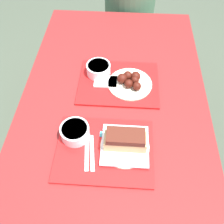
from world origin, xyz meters
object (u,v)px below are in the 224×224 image
object	(u,v)px
tray_far	(119,83)
person_seated_across	(130,1)
brisket_sandwich_plate	(125,142)
wings_plate_far	(130,81)
bowl_coleslaw_near	(75,132)
tray_near	(105,150)
bowl_coleslaw_far	(99,69)

from	to	relation	value
tray_far	person_seated_across	xyz separation A→B (m)	(0.04, 0.90, -0.05)
brisket_sandwich_plate	wings_plate_far	world-z (taller)	brisket_sandwich_plate
bowl_coleslaw_near	brisket_sandwich_plate	distance (m)	0.22
brisket_sandwich_plate	tray_near	bearing A→B (deg)	-168.26
brisket_sandwich_plate	bowl_coleslaw_far	bearing A→B (deg)	109.36
bowl_coleslaw_near	brisket_sandwich_plate	xyz separation A→B (m)	(0.22, -0.04, 0.01)
bowl_coleslaw_far	brisket_sandwich_plate	bearing A→B (deg)	-70.64
tray_far	person_seated_across	bearing A→B (deg)	87.26
tray_far	brisket_sandwich_plate	distance (m)	0.39
bowl_coleslaw_near	tray_near	bearing A→B (deg)	-24.31
brisket_sandwich_plate	person_seated_across	size ratio (longest dim) A/B	0.29
bowl_coleslaw_far	person_seated_across	world-z (taller)	person_seated_across
tray_near	tray_far	xyz separation A→B (m)	(0.04, 0.40, 0.00)
tray_far	bowl_coleslaw_far	xyz separation A→B (m)	(-0.11, 0.06, 0.04)
brisket_sandwich_plate	bowl_coleslaw_near	bearing A→B (deg)	169.13
tray_far	bowl_coleslaw_near	bearing A→B (deg)	-117.09
tray_near	person_seated_across	distance (m)	1.30
tray_near	tray_far	bearing A→B (deg)	84.11
tray_near	bowl_coleslaw_far	xyz separation A→B (m)	(-0.07, 0.46, 0.04)
tray_far	brisket_sandwich_plate	bearing A→B (deg)	-83.29
tray_far	brisket_sandwich_plate	size ratio (longest dim) A/B	1.97
wings_plate_far	tray_near	bearing A→B (deg)	-104.48
tray_far	bowl_coleslaw_far	size ratio (longest dim) A/B	3.27
tray_far	wings_plate_far	xyz separation A→B (m)	(0.06, -0.01, 0.03)
tray_near	wings_plate_far	size ratio (longest dim) A/B	1.81
bowl_coleslaw_near	wings_plate_far	xyz separation A→B (m)	(0.23, 0.33, -0.01)
tray_far	bowl_coleslaw_near	xyz separation A→B (m)	(-0.17, -0.34, 0.04)
wings_plate_far	brisket_sandwich_plate	bearing A→B (deg)	-92.20
tray_near	bowl_coleslaw_far	distance (m)	0.46
bowl_coleslaw_far	person_seated_across	xyz separation A→B (m)	(0.15, 0.84, -0.09)
wings_plate_far	bowl_coleslaw_near	bearing A→B (deg)	-125.30
brisket_sandwich_plate	wings_plate_far	bearing A→B (deg)	87.80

